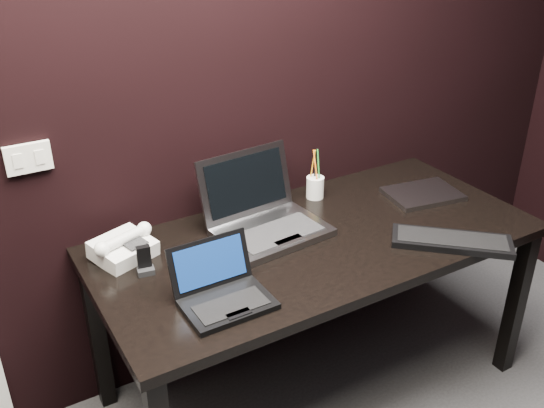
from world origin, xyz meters
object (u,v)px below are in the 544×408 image
netbook (223,292)px  pen_cup (315,186)px  desk (317,254)px  mobile_phone (145,263)px  silver_laptop (265,218)px  closed_laptop (423,194)px  ext_keyboard (452,241)px  desk_phone (123,247)px

netbook → pen_cup: size_ratio=1.27×
desk → netbook: netbook is taller
pen_cup → mobile_phone: bearing=-167.5°
mobile_phone → pen_cup: size_ratio=0.45×
netbook → silver_laptop: 0.48m
desk → silver_laptop: bearing=136.3°
closed_laptop → pen_cup: (-0.41, 0.23, 0.04)m
netbook → ext_keyboard: size_ratio=0.66×
pen_cup → desk_phone: bearing=-176.3°
ext_keyboard → pen_cup: bearing=110.6°
ext_keyboard → closed_laptop: ext_keyboard is taller
mobile_phone → desk_phone: bearing=104.3°
silver_laptop → closed_laptop: (0.74, -0.09, -0.04)m
desk_phone → closed_laptop: bearing=-7.7°
desk → closed_laptop: 0.59m
desk_phone → pen_cup: (0.86, 0.06, 0.01)m
netbook → desk_phone: bearing=114.4°
silver_laptop → pen_cup: 0.36m
desk_phone → ext_keyboard: bearing=-26.0°
ext_keyboard → desk_phone: size_ratio=1.72×
netbook → desk_phone: netbook is taller
silver_laptop → mobile_phone: silver_laptop is taller
closed_laptop → mobile_phone: mobile_phone is taller
closed_laptop → ext_keyboard: bearing=-117.8°
netbook → silver_laptop: silver_laptop is taller
desk → desk_phone: 0.73m
desk → mobile_phone: 0.67m
netbook → pen_cup: pen_cup is taller
closed_laptop → desk_phone: bearing=172.3°
silver_laptop → mobile_phone: size_ratio=4.38×
netbook → ext_keyboard: netbook is taller
silver_laptop → desk_phone: 0.54m
mobile_phone → pen_cup: pen_cup is taller
desk → ext_keyboard: ext_keyboard is taller
mobile_phone → netbook: bearing=-61.6°
ext_keyboard → mobile_phone: mobile_phone is taller
silver_laptop → desk_phone: (-0.53, 0.09, -0.01)m
mobile_phone → pen_cup: 0.85m
netbook → mobile_phone: netbook is taller
desk → desk_phone: size_ratio=6.91×
silver_laptop → ext_keyboard: (0.55, -0.44, -0.04)m
netbook → mobile_phone: bearing=118.4°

